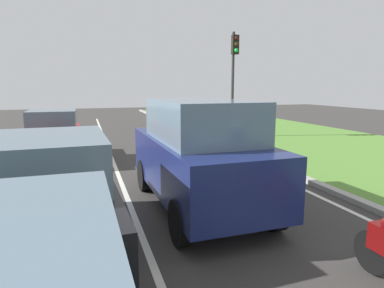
{
  "coord_description": "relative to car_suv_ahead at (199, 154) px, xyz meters",
  "views": [
    {
      "loc": [
        -1.51,
        2.32,
        2.54
      ],
      "look_at": [
        0.86,
        9.69,
        1.2
      ],
      "focal_mm": 30.93,
      "sensor_mm": 36.0,
      "label": 1
    }
  ],
  "objects": [
    {
      "name": "ground_plane",
      "position": [
        -0.7,
        5.32,
        -1.17
      ],
      "size": [
        60.0,
        60.0,
        0.0
      ],
      "primitive_type": "plane",
      "color": "#383533"
    },
    {
      "name": "lane_line_center",
      "position": [
        -1.4,
        5.32,
        -1.16
      ],
      "size": [
        0.12,
        32.0,
        0.01
      ],
      "primitive_type": "cube",
      "color": "silver",
      "rests_on": "ground"
    },
    {
      "name": "lane_line_right_edge",
      "position": [
        2.9,
        5.32,
        -1.16
      ],
      "size": [
        0.12,
        32.0,
        0.01
      ],
      "primitive_type": "cube",
      "color": "silver",
      "rests_on": "ground"
    },
    {
      "name": "grass_verge_right",
      "position": [
        7.8,
        5.32,
        -1.14
      ],
      "size": [
        9.0,
        48.0,
        0.06
      ],
      "primitive_type": "cube",
      "color": "#548433",
      "rests_on": "ground"
    },
    {
      "name": "curb_right",
      "position": [
        3.4,
        5.32,
        -1.11
      ],
      "size": [
        0.24,
        48.0,
        0.12
      ],
      "primitive_type": "cube",
      "color": "#9E9B93",
      "rests_on": "ground"
    },
    {
      "name": "car_suv_ahead",
      "position": [
        0.0,
        0.0,
        0.0
      ],
      "size": [
        2.05,
        4.54,
        2.28
      ],
      "rotation": [
        0.0,
        0.0,
        0.02
      ],
      "color": "navy",
      "rests_on": "ground"
    },
    {
      "name": "car_sedan_left_lane",
      "position": [
        -2.75,
        -1.28,
        -0.25
      ],
      "size": [
        1.97,
        4.36,
        1.86
      ],
      "rotation": [
        0.0,
        0.0,
        0.04
      ],
      "color": "black",
      "rests_on": "ground"
    },
    {
      "name": "car_hatchback_far",
      "position": [
        -3.27,
        5.8,
        -0.28
      ],
      "size": [
        1.73,
        3.7,
        1.78
      ],
      "rotation": [
        0.0,
        0.0,
        0.0
      ],
      "color": "maroon",
      "rests_on": "ground"
    },
    {
      "name": "traffic_light_near_right",
      "position": [
        4.8,
        8.75,
        2.35
      ],
      "size": [
        0.32,
        0.5,
        5.16
      ],
      "color": "#2D2D2D",
      "rests_on": "ground"
    }
  ]
}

